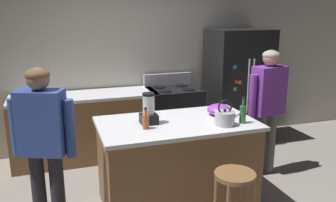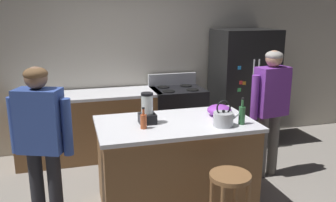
# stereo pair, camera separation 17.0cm
# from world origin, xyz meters

# --- Properties ---
(ground_plane) EXTENTS (14.00, 14.00, 0.00)m
(ground_plane) POSITION_xyz_m (0.00, 0.00, 0.00)
(ground_plane) COLOR gray
(back_wall) EXTENTS (8.00, 0.10, 2.70)m
(back_wall) POSITION_xyz_m (0.00, 1.95, 1.35)
(back_wall) COLOR beige
(back_wall) RESTS_ON ground_plane
(kitchen_island) EXTENTS (1.64, 0.93, 0.94)m
(kitchen_island) POSITION_xyz_m (0.00, 0.00, 0.47)
(kitchen_island) COLOR brown
(kitchen_island) RESTS_ON ground_plane
(back_counter_run) EXTENTS (2.00, 0.64, 0.94)m
(back_counter_run) POSITION_xyz_m (-0.80, 1.55, 0.47)
(back_counter_run) COLOR brown
(back_counter_run) RESTS_ON ground_plane
(refrigerator) EXTENTS (0.90, 0.73, 1.79)m
(refrigerator) POSITION_xyz_m (1.55, 1.50, 0.90)
(refrigerator) COLOR black
(refrigerator) RESTS_ON ground_plane
(stove_range) EXTENTS (0.76, 0.65, 1.12)m
(stove_range) POSITION_xyz_m (0.49, 1.52, 0.48)
(stove_range) COLOR black
(stove_range) RESTS_ON ground_plane
(person_by_island_left) EXTENTS (0.58, 0.35, 1.60)m
(person_by_island_left) POSITION_xyz_m (-1.32, -0.13, 0.96)
(person_by_island_left) COLOR #26262B
(person_by_island_left) RESTS_ON ground_plane
(person_by_sink_right) EXTENTS (0.60, 0.28, 1.61)m
(person_by_sink_right) POSITION_xyz_m (1.32, 0.34, 0.97)
(person_by_sink_right) COLOR #66605B
(person_by_sink_right) RESTS_ON ground_plane
(bar_stool) EXTENTS (0.36, 0.36, 0.70)m
(bar_stool) POSITION_xyz_m (0.24, -0.83, 0.54)
(bar_stool) COLOR brown
(bar_stool) RESTS_ON ground_plane
(blender_appliance) EXTENTS (0.17, 0.17, 0.32)m
(blender_appliance) POSITION_xyz_m (-0.29, 0.04, 1.07)
(blender_appliance) COLOR black
(blender_appliance) RESTS_ON kitchen_island
(bottle_cooking_sauce) EXTENTS (0.06, 0.06, 0.22)m
(bottle_cooking_sauce) POSITION_xyz_m (-0.37, -0.12, 1.02)
(bottle_cooking_sauce) COLOR #B24C26
(bottle_cooking_sauce) RESTS_ON kitchen_island
(bottle_olive_oil) EXTENTS (0.07, 0.07, 0.28)m
(bottle_olive_oil) POSITION_xyz_m (0.63, -0.25, 1.04)
(bottle_olive_oil) COLOR #2D6638
(bottle_olive_oil) RESTS_ON kitchen_island
(mixing_bowl) EXTENTS (0.27, 0.27, 0.12)m
(mixing_bowl) POSITION_xyz_m (0.53, 0.09, 1.00)
(mixing_bowl) COLOR purple
(mixing_bowl) RESTS_ON kitchen_island
(tea_kettle) EXTENTS (0.28, 0.20, 0.27)m
(tea_kettle) POSITION_xyz_m (0.42, -0.26, 1.02)
(tea_kettle) COLOR #B7BABF
(tea_kettle) RESTS_ON kitchen_island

